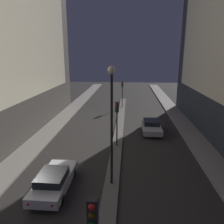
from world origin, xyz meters
name	(u,v)px	position (x,y,z in m)	size (l,w,h in m)	color
median_strip	(118,135)	(0.00, 20.39, 0.07)	(0.97, 38.78, 0.15)	#66605B
traffic_light_mid	(117,114)	(0.00, 17.39, 3.21)	(0.32, 0.42, 4.16)	black
traffic_light_far	(122,88)	(0.00, 32.75, 3.21)	(0.32, 0.42, 4.16)	black
street_lamp	(112,110)	(0.00, 11.33, 5.16)	(0.48, 0.48, 7.62)	black
car_left_lane	(54,180)	(-3.58, 10.46, 0.71)	(1.91, 4.67, 1.37)	silver
car_right_lane	(151,126)	(3.58, 21.70, 0.71)	(1.95, 4.34, 1.37)	#B2B2B7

